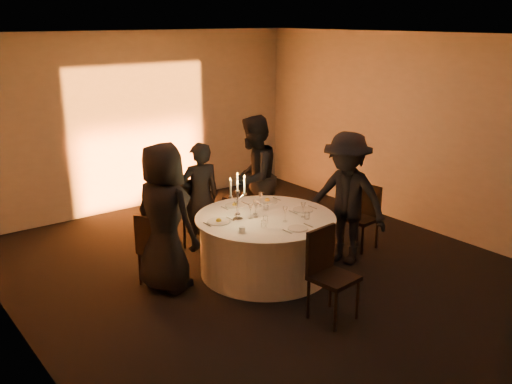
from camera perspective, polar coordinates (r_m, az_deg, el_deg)
floor at (r=7.56m, az=0.93°, el=-7.98°), size 7.00×7.00×0.00m
ceiling at (r=6.85m, az=1.05°, el=15.37°), size 7.00×7.00×0.00m
wall_back at (r=9.99m, az=-11.62°, el=6.93°), size 7.00×0.00×7.00m
wall_left at (r=5.78m, az=-23.12°, el=-1.51°), size 0.00×7.00×7.00m
wall_right at (r=9.18m, az=15.95°, el=5.74°), size 0.00×7.00×7.00m
uplighter_fixture at (r=10.08m, az=-10.38°, el=-1.43°), size 0.25×0.12×0.10m
banquet_table at (r=7.41m, az=0.94°, el=-5.29°), size 1.80×1.80×0.77m
chair_left at (r=7.13m, az=-10.09°, el=-5.33°), size 0.54×0.54×0.92m
chair_back_left at (r=8.32m, az=-6.32°, el=-1.43°), size 0.51×0.51×1.02m
chair_back_right at (r=8.99m, az=-1.13°, el=-0.09°), size 0.57×0.57×0.97m
chair_right at (r=8.33m, az=10.75°, el=-2.08°), size 0.44×0.44×0.91m
chair_front at (r=6.33m, az=7.22°, el=-7.59°), size 0.49×0.49×1.02m
guest_left at (r=6.89m, az=-9.17°, el=-2.55°), size 0.82×1.03×1.83m
guest_back_left at (r=8.04m, az=-5.60°, el=-0.52°), size 0.64×0.49×1.57m
guest_back_right at (r=8.42m, az=-0.25°, el=1.42°), size 1.13×1.06×1.85m
guest_right at (r=7.67m, az=9.01°, el=-0.65°), size 1.00×1.31×1.79m
plate_left at (r=7.09m, az=-3.76°, el=-2.90°), size 0.36×0.29×0.08m
plate_back_left at (r=7.67m, az=-2.13°, el=-1.29°), size 0.36×0.27×0.08m
plate_back_right at (r=7.85m, az=1.13°, el=-0.85°), size 0.35×0.28×0.08m
plate_right at (r=7.53m, az=4.72°, el=-1.78°), size 0.36×0.27×0.01m
plate_front at (r=6.87m, az=4.20°, el=-3.66°), size 0.36×0.24×0.01m
coffee_cup at (r=6.75m, az=-1.40°, el=-3.81°), size 0.11×0.11×0.07m
candelabra at (r=7.09m, az=-1.84°, el=-1.15°), size 0.26×0.13×0.62m
wine_glass_a at (r=7.20m, az=-0.02°, el=-1.52°), size 0.07×0.07×0.19m
wine_glass_b at (r=7.61m, az=0.46°, el=-0.47°), size 0.07×0.07×0.19m
wine_glass_c at (r=7.32m, az=-0.08°, el=-1.20°), size 0.07×0.07×0.19m
wine_glass_d at (r=7.06m, az=2.94°, el=-1.92°), size 0.07×0.07×0.19m
wine_glass_e at (r=7.24m, az=4.74°, el=-1.47°), size 0.07×0.07×0.19m
wine_glass_f at (r=7.16m, az=-0.55°, el=-1.62°), size 0.07×0.07×0.19m
wine_glass_g at (r=7.26m, az=-1.98°, el=-1.36°), size 0.07×0.07×0.19m
tumbler_a at (r=6.88m, az=0.78°, el=-3.23°), size 0.07×0.07×0.09m
tumbler_b at (r=7.20m, az=5.13°, el=-2.35°), size 0.07×0.07×0.09m
tumbler_c at (r=7.03m, az=0.95°, el=-2.79°), size 0.07×0.07×0.09m
tumbler_d at (r=7.51m, az=1.00°, el=-1.46°), size 0.07×0.07×0.09m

